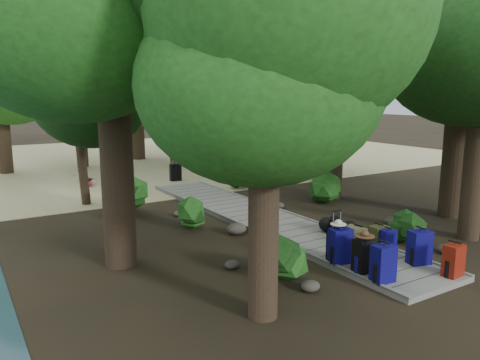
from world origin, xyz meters
TOP-DOWN VIEW (x-y plane):
  - ground at (0.00, 0.00)m, footprint 120.00×120.00m
  - sand_beach at (0.00, 16.00)m, footprint 40.00×22.00m
  - boardwalk at (0.00, 1.00)m, footprint 2.00×12.00m
  - backpack_left_a at (-0.78, -4.20)m, footprint 0.46×0.33m
  - backpack_left_b at (-0.73, -3.65)m, footprint 0.44×0.32m
  - backpack_left_c at (-0.75, -2.99)m, footprint 0.51×0.41m
  - backpack_right_a at (0.64, -4.74)m, footprint 0.43×0.32m
  - backpack_right_b at (0.65, -3.94)m, footprint 0.52×0.42m
  - backpack_right_c at (0.65, -3.08)m, footprint 0.38×0.29m
  - backpack_right_d at (0.65, -2.80)m, footprint 0.41×0.30m
  - duffel_right_khaki at (0.77, -2.05)m, footprint 0.36×0.53m
  - duffel_right_black at (0.72, -1.37)m, footprint 0.66×0.75m
  - suitcase_on_boardwalk at (-0.68, -2.79)m, footprint 0.47×0.32m
  - lone_suitcase_on_sand at (0.44, 8.25)m, footprint 0.48×0.30m
  - hat_brown at (-0.77, -3.68)m, footprint 0.40×0.40m
  - hat_white at (-0.77, -2.92)m, footprint 0.35×0.35m
  - kayak at (-3.01, 9.39)m, footprint 0.91×3.01m
  - sun_lounger at (3.57, 9.64)m, footprint 0.80×1.89m
  - tree_right_b at (5.26, -1.59)m, footprint 6.25×6.25m
  - tree_right_c at (3.90, 2.25)m, footprint 5.38×5.38m
  - tree_right_d at (5.90, 4.34)m, footprint 6.02×6.02m
  - tree_right_e at (4.68, 6.50)m, footprint 4.40×4.40m
  - tree_right_f at (6.51, 9.44)m, footprint 4.94×4.94m
  - tree_left_a at (-3.44, -3.95)m, footprint 4.34×4.34m
  - tree_left_b at (-4.70, -0.29)m, footprint 5.50×5.50m
  - tree_left_c at (-3.55, 2.95)m, footprint 4.07×4.07m
  - tree_back_a at (-1.97, 14.38)m, footprint 4.60×4.60m
  - tree_back_b at (1.45, 15.64)m, footprint 6.14×6.14m
  - tree_back_c at (4.61, 14.97)m, footprint 5.32×5.32m
  - palm_right_a at (2.90, 5.86)m, footprint 4.35×4.35m
  - palm_right_b at (4.71, 11.04)m, footprint 4.06×4.06m
  - palm_right_c at (2.11, 11.93)m, footprint 3.92×3.92m
  - palm_left_a at (-4.15, 5.83)m, footprint 4.06×4.06m
  - rock_left_a at (-2.09, -3.60)m, footprint 0.38×0.34m
  - rock_left_b at (-2.75, -1.79)m, footprint 0.33×0.30m
  - rock_left_c at (-1.37, 0.29)m, footprint 0.56×0.50m
  - rock_left_d at (-1.92, 2.83)m, footprint 0.31×0.28m
  - rock_right_a at (2.02, -3.64)m, footprint 0.41×0.37m
  - rock_right_b at (2.89, -1.30)m, footprint 0.45×0.40m
  - rock_right_c at (1.32, 1.98)m, footprint 0.36×0.32m
  - shrub_left_a at (-2.28, -2.80)m, footprint 1.09×1.09m
  - shrub_left_b at (-2.16, 1.27)m, footprint 0.90×0.90m
  - shrub_left_c at (-3.07, 4.16)m, footprint 1.36×1.36m
  - shrub_right_a at (1.91, -2.62)m, footprint 0.94×0.94m
  - shrub_right_b at (2.97, 1.75)m, footprint 1.23×1.23m
  - shrub_right_c at (1.94, 5.49)m, footprint 0.90×0.90m

SIDE VIEW (x-z plane):
  - ground at x=0.00m, z-range 0.00..0.00m
  - sand_beach at x=0.00m, z-range 0.00..0.02m
  - boardwalk at x=0.00m, z-range 0.00..0.12m
  - rock_left_d at x=-1.92m, z-range 0.00..0.17m
  - rock_left_b at x=-2.75m, z-range 0.00..0.18m
  - rock_right_c at x=1.32m, z-range 0.00..0.20m
  - rock_left_a at x=-2.09m, z-range 0.00..0.21m
  - rock_right_a at x=2.02m, z-range 0.00..0.22m
  - rock_right_b at x=2.89m, z-range 0.00..0.25m
  - rock_left_c at x=-1.37m, z-range 0.00..0.31m
  - kayak at x=-3.01m, z-range 0.02..0.32m
  - duffel_right_khaki at x=0.77m, z-range 0.12..0.47m
  - sun_lounger at x=3.57m, z-range 0.02..0.61m
  - duffel_right_black at x=0.72m, z-range 0.12..0.52m
  - lone_suitcase_on_sand at x=0.44m, z-range 0.02..0.75m
  - shrub_right_c at x=1.94m, z-range 0.00..0.81m
  - shrub_left_b at x=-2.16m, z-range 0.00..0.81m
  - backpack_right_c at x=0.65m, z-range 0.12..0.71m
  - shrub_right_a at x=1.91m, z-range 0.00..0.84m
  - backpack_right_d at x=0.65m, z-range 0.12..0.74m
  - suitcase_on_boardwalk at x=-0.68m, z-range 0.12..0.78m
  - backpack_right_a at x=0.64m, z-range 0.12..0.84m
  - shrub_left_a at x=-2.28m, z-range 0.00..0.98m
  - backpack_left_b at x=-0.73m, z-range 0.12..0.90m
  - backpack_right_b at x=0.65m, z-range 0.12..0.93m
  - backpack_left_a at x=-0.78m, z-range 0.12..0.94m
  - backpack_left_c at x=-0.75m, z-range 0.12..0.96m
  - shrub_right_b at x=2.97m, z-range 0.00..1.10m
  - shrub_left_c at x=-3.07m, z-range 0.00..1.23m
  - hat_brown at x=-0.77m, z-range 0.90..1.02m
  - hat_white at x=-0.77m, z-range 0.96..1.08m
  - palm_right_c at x=2.11m, z-range 0.00..6.23m
  - palm_left_a at x=-4.15m, z-range 0.00..6.46m
  - tree_left_c at x=-3.55m, z-range 0.00..7.08m
  - tree_left_a at x=-3.44m, z-range 0.00..7.23m
  - palm_right_a at x=2.90m, z-range 0.00..7.42m
  - palm_right_b at x=4.71m, z-range 0.00..7.85m
  - tree_right_e at x=4.68m, z-range 0.00..7.93m
  - tree_back_a at x=-1.97m, z-range 0.00..7.96m
  - tree_right_f at x=6.51m, z-range 0.00..8.82m
  - tree_right_c at x=3.90m, z-range 0.00..9.31m
  - tree_back_c at x=4.61m, z-range 0.00..9.57m
  - tree_left_b at x=-4.70m, z-range 0.00..9.90m
  - tree_back_b at x=1.45m, z-range 0.00..10.96m
  - tree_right_d at x=5.90m, z-range 0.00..11.05m
  - tree_right_b at x=5.26m, z-range 0.00..11.17m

